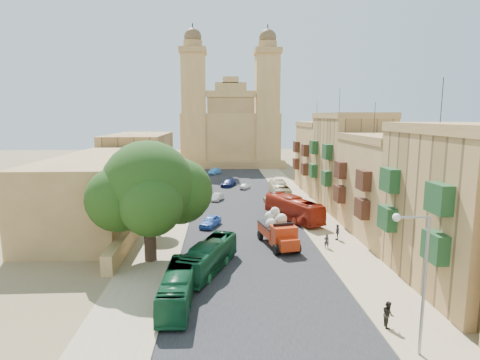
{
  "coord_description": "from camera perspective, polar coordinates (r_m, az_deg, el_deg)",
  "views": [
    {
      "loc": [
        -2.99,
        -32.27,
        13.33
      ],
      "look_at": [
        0.0,
        26.0,
        4.0
      ],
      "focal_mm": 30.0,
      "sensor_mm": 36.0,
      "label": 1
    }
  ],
  "objects": [
    {
      "name": "pedestrian_c",
      "position": [
        45.11,
        13.69,
        -7.21
      ],
      "size": [
        0.7,
        1.1,
        1.74
      ],
      "primitive_type": "imported",
      "rotation": [
        0.0,
        0.0,
        4.42
      ],
      "color": "#36363F",
      "rests_on": "ground"
    },
    {
      "name": "car_blue_a",
      "position": [
        49.07,
        -4.23,
        -5.88
      ],
      "size": [
        3.0,
        4.32,
        1.37
      ],
      "primitive_type": "imported",
      "rotation": [
        0.0,
        0.0,
        -0.38
      ],
      "color": "#396FD0",
      "rests_on": "ground"
    },
    {
      "name": "car_cream",
      "position": [
        62.04,
        4.53,
        -2.79
      ],
      "size": [
        2.56,
        4.53,
        1.19
      ],
      "primitive_type": "imported",
      "rotation": [
        0.0,
        0.0,
        3.28
      ],
      "color": "#BBB089",
      "rests_on": "ground"
    },
    {
      "name": "church",
      "position": [
        110.99,
        -1.4,
        7.11
      ],
      "size": [
        28.0,
        22.5,
        36.3
      ],
      "color": "#AA814C",
      "rests_on": "ground"
    },
    {
      "name": "road_surface",
      "position": [
        63.75,
        -0.18,
        -2.98
      ],
      "size": [
        14.0,
        140.0,
        0.01
      ],
      "primitive_type": "cube",
      "color": "black",
      "rests_on": "ground"
    },
    {
      "name": "pedestrian_b",
      "position": [
        28.51,
        20.31,
        -17.47
      ],
      "size": [
        0.72,
        0.89,
        1.71
      ],
      "primitive_type": "imported",
      "rotation": [
        0.0,
        0.0,
        1.47
      ],
      "color": "black",
      "rests_on": "ground"
    },
    {
      "name": "street_tree_c",
      "position": [
        69.36,
        -8.71,
        0.63
      ],
      "size": [
        3.17,
        3.17,
        4.88
      ],
      "color": "#35231A",
      "rests_on": "ground"
    },
    {
      "name": "car_blue_b",
      "position": [
        92.99,
        -3.63,
        1.26
      ],
      "size": [
        3.1,
        4.51,
        1.41
      ],
      "primitive_type": "imported",
      "rotation": [
        0.0,
        0.0,
        -0.42
      ],
      "color": "#3983CD",
      "rests_on": "ground"
    },
    {
      "name": "streetlamp",
      "position": [
        24.33,
        23.89,
        -11.25
      ],
      "size": [
        2.11,
        0.44,
        8.22
      ],
      "color": "gray",
      "rests_on": "ground"
    },
    {
      "name": "sidewalk_west",
      "position": [
        64.01,
        -8.72,
        -3.04
      ],
      "size": [
        5.0,
        140.0,
        0.01
      ],
      "primitive_type": "cube",
      "color": "tan",
      "rests_on": "ground"
    },
    {
      "name": "townhouse_c",
      "position": [
        60.66,
        15.3,
        2.69
      ],
      "size": [
        9.0,
        14.0,
        17.4
      ],
      "color": "tan",
      "rests_on": "ground"
    },
    {
      "name": "street_tree_d",
      "position": [
        81.21,
        -7.87,
        1.82
      ],
      "size": [
        3.1,
        3.1,
        4.77
      ],
      "color": "#35231A",
      "rests_on": "ground"
    },
    {
      "name": "car_white_a",
      "position": [
        64.06,
        -3.26,
        -2.42
      ],
      "size": [
        2.22,
        3.65,
        1.14
      ],
      "primitive_type": "imported",
      "rotation": [
        0.0,
        0.0,
        -0.32
      ],
      "color": "silver",
      "rests_on": "ground"
    },
    {
      "name": "pedestrian_a",
      "position": [
        42.16,
        12.21,
        -8.51
      ],
      "size": [
        0.55,
        0.37,
        1.47
      ],
      "primitive_type": "imported",
      "rotation": [
        0.0,
        0.0,
        3.1
      ],
      "color": "#2A282B",
      "rests_on": "ground"
    },
    {
      "name": "sidewalk_east",
      "position": [
        64.89,
        8.23,
        -2.86
      ],
      "size": [
        5.0,
        140.0,
        0.01
      ],
      "primitive_type": "cube",
      "color": "tan",
      "rests_on": "ground"
    },
    {
      "name": "bus_green_north",
      "position": [
        35.4,
        -4.48,
        -10.84
      ],
      "size": [
        5.22,
        9.39,
        2.57
      ],
      "primitive_type": "imported",
      "rotation": [
        0.0,
        0.0,
        -0.35
      ],
      "color": "#134E2C",
      "rests_on": "ground"
    },
    {
      "name": "red_truck",
      "position": [
        41.82,
        5.45,
        -7.08
      ],
      "size": [
        3.85,
        7.02,
        3.9
      ],
      "color": "#B22A0D",
      "rests_on": "ground"
    },
    {
      "name": "kerb_east",
      "position": [
        64.45,
        6.05,
        -2.85
      ],
      "size": [
        0.25,
        140.0,
        0.12
      ],
      "primitive_type": "cube",
      "color": "tan",
      "rests_on": "ground"
    },
    {
      "name": "bus_red_east",
      "position": [
        52.45,
        7.58,
        -4.03
      ],
      "size": [
        6.41,
        10.93,
        3.0
      ],
      "primitive_type": "imported",
      "rotation": [
        0.0,
        0.0,
        3.53
      ],
      "color": "#A22411",
      "rests_on": "ground"
    },
    {
      "name": "street_tree_b",
      "position": [
        57.58,
        -9.89,
        -1.06
      ],
      "size": [
        3.22,
        3.22,
        4.96
      ],
      "color": "#35231A",
      "rests_on": "ground"
    },
    {
      "name": "bus_green_south",
      "position": [
        30.1,
        -8.76,
        -14.78
      ],
      "size": [
        2.23,
        8.69,
        2.41
      ],
      "primitive_type": "imported",
      "rotation": [
        0.0,
        0.0,
        -0.02
      ],
      "color": "#114B29",
      "rests_on": "ground"
    },
    {
      "name": "kerb_west",
      "position": [
        63.79,
        -6.49,
        -2.98
      ],
      "size": [
        0.25,
        140.0,
        0.12
      ],
      "primitive_type": "cube",
      "color": "tan",
      "rests_on": "ground"
    },
    {
      "name": "bus_cream_east",
      "position": [
        63.39,
        5.63,
        -1.73
      ],
      "size": [
        2.81,
        10.7,
        2.96
      ],
      "primitive_type": "imported",
      "rotation": [
        0.0,
        0.0,
        3.11
      ],
      "color": "#CABB8D",
      "rests_on": "ground"
    },
    {
      "name": "townhouse_b",
      "position": [
        47.85,
        20.42,
        -0.72
      ],
      "size": [
        9.0,
        14.0,
        14.9
      ],
      "color": "#AA814C",
      "rests_on": "ground"
    },
    {
      "name": "olive_pickup",
      "position": [
        56.37,
        6.84,
        -3.58
      ],
      "size": [
        2.37,
        5.15,
        2.12
      ],
      "color": "#3D5720",
      "rests_on": "ground"
    },
    {
      "name": "car_white_b",
      "position": [
        74.06,
        0.71,
        -0.86
      ],
      "size": [
        2.47,
        3.4,
        1.08
      ],
      "primitive_type": "imported",
      "rotation": [
        0.0,
        0.0,
        2.71
      ],
      "color": "white",
      "rests_on": "ground"
    },
    {
      "name": "west_building_mid",
      "position": [
        78.18,
        -14.01,
        2.7
      ],
      "size": [
        10.0,
        22.0,
        10.0
      ],
      "primitive_type": "cube",
      "color": "tan",
      "rests_on": "ground"
    },
    {
      "name": "townhouse_a",
      "position": [
        35.55,
        29.4,
        -3.33
      ],
      "size": [
        9.0,
        14.0,
        16.4
      ],
      "color": "tan",
      "rests_on": "ground"
    },
    {
      "name": "car_dkblue",
      "position": [
        76.62,
        -1.66,
        -0.43
      ],
      "size": [
        3.42,
        4.98,
        1.34
      ],
      "primitive_type": "imported",
      "rotation": [
        0.0,
        0.0,
        -0.37
      ],
      "color": "navy",
      "rests_on": "ground"
    },
    {
      "name": "street_tree_a",
      "position": [
        45.86,
        -11.68,
        -3.33
      ],
      "size": [
        3.51,
        3.51,
        5.4
      ],
      "color": "#35231A",
      "rests_on": "ground"
    },
    {
      "name": "west_building_low",
      "position": [
        53.25,
        -19.27,
        -1.3
      ],
      "size": [
        10.0,
        28.0,
        8.4
      ],
      "primitive_type": "cube",
      "color": "olive",
      "rests_on": "ground"
    },
    {
      "name": "ground",
      "position": [
        35.04,
        2.24,
        -13.28
      ],
      "size": [
        260.0,
        260.0,
        0.0
      ],
      "primitive_type": "plane",
      "color": "brown"
    },
    {
      "name": "ficus_tree",
      "position": [
        37.44,
        -12.75,
        -1.46
      ],
      "size": [
        11.2,
        10.3,
        11.2
      ],
      "color": "#35231A",
      "rests_on": "ground"
    },
    {
      "name": "townhouse_d",
      "position": [
        74.09,
        11.91,
        3.33
      ],
      "size": [
        9.0,
        14.0,
        15.9
      ],
      "color": "#AA814C",
      "rests_on": "ground"
    },
    {
      "name": "west_wall",
      "position": [
        54.56,
        -12.93,
        -4.32
      ],
      "size": [
        1.0,
        40.0,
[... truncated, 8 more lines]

